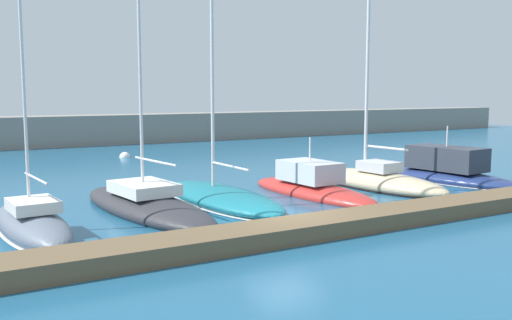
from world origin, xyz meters
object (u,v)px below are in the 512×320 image
(sailboat_slate_second, at_px, (32,223))
(motorboat_red_fifth, at_px, (311,188))
(sailboat_charcoal_third, at_px, (146,204))
(motorboat_navy_seventh, at_px, (443,171))
(sailboat_teal_fourth, at_px, (221,195))
(mooring_buoy_white, at_px, (125,157))
(sailboat_sand_sixth, at_px, (377,180))

(sailboat_slate_second, height_order, motorboat_red_fifth, sailboat_slate_second)
(sailboat_charcoal_third, distance_m, motorboat_navy_seventh, 16.48)
(sailboat_teal_fourth, bearing_deg, sailboat_slate_second, 100.71)
(sailboat_charcoal_third, distance_m, mooring_buoy_white, 19.65)
(sailboat_charcoal_third, distance_m, sailboat_sand_sixth, 11.92)
(sailboat_sand_sixth, height_order, mooring_buoy_white, sailboat_sand_sixth)
(sailboat_sand_sixth, height_order, motorboat_navy_seventh, sailboat_sand_sixth)
(sailboat_teal_fourth, bearing_deg, motorboat_red_fifth, -96.37)
(motorboat_navy_seventh, height_order, mooring_buoy_white, motorboat_navy_seventh)
(sailboat_slate_second, bearing_deg, mooring_buoy_white, -28.95)
(motorboat_red_fifth, distance_m, motorboat_navy_seventh, 8.57)
(sailboat_teal_fourth, xyz_separation_m, motorboat_navy_seventh, (13.03, -0.48, 0.17))
(sailboat_sand_sixth, relative_size, motorboat_navy_seventh, 1.46)
(mooring_buoy_white, bearing_deg, sailboat_slate_second, -115.15)
(sailboat_charcoal_third, bearing_deg, sailboat_teal_fourth, -92.95)
(sailboat_charcoal_third, bearing_deg, sailboat_sand_sixth, -97.51)
(sailboat_charcoal_third, xyz_separation_m, motorboat_red_fifth, (7.91, -0.18, -0.00))
(sailboat_charcoal_third, xyz_separation_m, sailboat_sand_sixth, (11.91, -0.22, 0.03))
(motorboat_red_fifth, xyz_separation_m, mooring_buoy_white, (-2.79, 19.14, -0.32))
(sailboat_teal_fourth, bearing_deg, sailboat_sand_sixth, -94.31)
(sailboat_teal_fourth, bearing_deg, motorboat_navy_seventh, -93.51)
(sailboat_charcoal_third, bearing_deg, motorboat_navy_seventh, -97.39)
(motorboat_red_fifth, distance_m, mooring_buoy_white, 19.35)
(sailboat_slate_second, relative_size, sailboat_sand_sixth, 1.02)
(sailboat_charcoal_third, xyz_separation_m, mooring_buoy_white, (5.13, 18.97, -0.32))
(mooring_buoy_white, bearing_deg, sailboat_teal_fourth, -95.12)
(sailboat_sand_sixth, xyz_separation_m, motorboat_navy_seventh, (4.56, -0.05, 0.15))
(sailboat_teal_fourth, relative_size, motorboat_red_fifth, 2.16)
(motorboat_red_fifth, bearing_deg, sailboat_teal_fourth, 81.55)
(sailboat_charcoal_third, xyz_separation_m, motorboat_navy_seventh, (16.48, -0.27, 0.18))
(sailboat_teal_fourth, relative_size, motorboat_navy_seventh, 1.99)
(motorboat_red_fifth, relative_size, mooring_buoy_white, 10.77)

